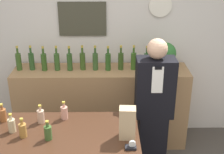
{
  "coord_description": "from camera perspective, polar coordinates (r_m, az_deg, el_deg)",
  "views": [
    {
      "loc": [
        0.14,
        -1.81,
        2.46
      ],
      "look_at": [
        0.18,
        1.1,
        1.18
      ],
      "focal_mm": 50.0,
      "sensor_mm": 36.0,
      "label": 1
    }
  ],
  "objects": [
    {
      "name": "counter_bottle_3",
      "position": [
        2.92,
        -12.9,
        -6.95
      ],
      "size": [
        0.06,
        0.06,
        0.18
      ],
      "color": "tan",
      "rests_on": "display_counter"
    },
    {
      "name": "paper_bag",
      "position": [
        2.61,
        2.82,
        -8.41
      ],
      "size": [
        0.14,
        0.11,
        0.28
      ],
      "color": "tan",
      "rests_on": "display_counter"
    },
    {
      "name": "shelf_bottle_5",
      "position": [
        3.78,
        -5.4,
        3.0
      ],
      "size": [
        0.07,
        0.07,
        0.3
      ],
      "color": "#324D1D",
      "rests_on": "back_shelf"
    },
    {
      "name": "shelf_bottle_0",
      "position": [
        3.91,
        -16.71,
        2.81
      ],
      "size": [
        0.07,
        0.07,
        0.3
      ],
      "color": "#32511F",
      "rests_on": "back_shelf"
    },
    {
      "name": "back_shelf",
      "position": [
        4.02,
        -1.93,
        -5.39
      ],
      "size": [
        2.14,
        0.48,
        1.02
      ],
      "color": "#9E754C",
      "rests_on": "ground_plane"
    },
    {
      "name": "shelf_bottle_7",
      "position": [
        3.74,
        -0.72,
        2.9
      ],
      "size": [
        0.07,
        0.07,
        0.3
      ],
      "color": "#29501F",
      "rests_on": "back_shelf"
    },
    {
      "name": "tape_dispenser",
      "position": [
        2.55,
        3.53,
        -12.5
      ],
      "size": [
        0.09,
        0.06,
        0.07
      ],
      "color": "black",
      "rests_on": "display_counter"
    },
    {
      "name": "counter_bottle_5",
      "position": [
        2.94,
        -8.73,
        -6.39
      ],
      "size": [
        0.06,
        0.06,
        0.18
      ],
      "color": "tan",
      "rests_on": "display_counter"
    },
    {
      "name": "counter_bottle_1",
      "position": [
        2.85,
        -17.87,
        -8.35
      ],
      "size": [
        0.06,
        0.06,
        0.18
      ],
      "color": "tan",
      "rests_on": "display_counter"
    },
    {
      "name": "shelf_bottle_6",
      "position": [
        3.76,
        -3.07,
        2.97
      ],
      "size": [
        0.07,
        0.07,
        0.3
      ],
      "color": "#2F5027",
      "rests_on": "back_shelf"
    },
    {
      "name": "shelf_bottle_8",
      "position": [
        3.77,
        1.62,
        3.02
      ],
      "size": [
        0.07,
        0.07,
        0.3
      ],
      "color": "#304A1D",
      "rests_on": "back_shelf"
    },
    {
      "name": "counter_bottle_2",
      "position": [
        2.76,
        -16.01,
        -9.27
      ],
      "size": [
        0.06,
        0.06,
        0.18
      ],
      "color": "olive",
      "rests_on": "display_counter"
    },
    {
      "name": "shelf_bottle_3",
      "position": [
        3.81,
        -10.04,
        2.89
      ],
      "size": [
        0.07,
        0.07,
        0.3
      ],
      "color": "#2E5122",
      "rests_on": "back_shelf"
    },
    {
      "name": "potted_plant",
      "position": [
        3.76,
        9.73,
        3.91
      ],
      "size": [
        0.25,
        0.25,
        0.35
      ],
      "color": "#9E998E",
      "rests_on": "back_shelf"
    },
    {
      "name": "shelf_bottle_10",
      "position": [
        3.77,
        6.32,
        2.9
      ],
      "size": [
        0.07,
        0.07,
        0.3
      ],
      "color": "#284B26",
      "rests_on": "back_shelf"
    },
    {
      "name": "shopkeeper",
      "position": [
        3.4,
        7.62,
        -5.98
      ],
      "size": [
        0.4,
        0.25,
        1.58
      ],
      "color": "black",
      "rests_on": "ground_plane"
    },
    {
      "name": "shelf_bottle_9",
      "position": [
        3.78,
        3.96,
        3.04
      ],
      "size": [
        0.07,
        0.07,
        0.3
      ],
      "color": "#31561D",
      "rests_on": "back_shelf"
    },
    {
      "name": "shelf_bottle_4",
      "position": [
        3.78,
        -7.75,
        2.86
      ],
      "size": [
        0.07,
        0.07,
        0.3
      ],
      "color": "#2A4E21",
      "rests_on": "back_shelf"
    },
    {
      "name": "shelf_bottle_1",
      "position": [
        3.88,
        -14.49,
        2.9
      ],
      "size": [
        0.07,
        0.07,
        0.3
      ],
      "color": "#284C24",
      "rests_on": "back_shelf"
    },
    {
      "name": "counter_bottle_0",
      "position": [
        3.04,
        -19.35,
        -6.51
      ],
      "size": [
        0.06,
        0.06,
        0.18
      ],
      "color": "brown",
      "rests_on": "display_counter"
    },
    {
      "name": "shelf_bottle_2",
      "position": [
        3.83,
        -12.34,
        2.8
      ],
      "size": [
        0.07,
        0.07,
        0.3
      ],
      "color": "#2D4E1D",
      "rests_on": "back_shelf"
    },
    {
      "name": "counter_bottle_4",
      "position": [
        2.68,
        -11.62,
        -9.88
      ],
      "size": [
        0.06,
        0.06,
        0.18
      ],
      "color": "#375526",
      "rests_on": "display_counter"
    },
    {
      "name": "back_wall",
      "position": [
        3.97,
        -2.75,
        7.45
      ],
      "size": [
        5.2,
        0.09,
        2.7
      ],
      "color": "silver",
      "rests_on": "ground_plane"
    }
  ]
}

